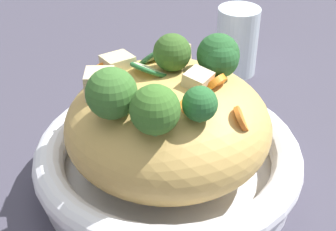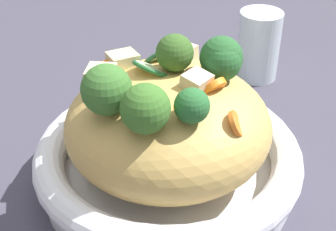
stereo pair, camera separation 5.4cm
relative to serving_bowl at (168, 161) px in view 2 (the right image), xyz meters
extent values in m
plane|color=#3E3B49|center=(0.00, 0.00, -0.03)|extent=(3.00, 3.00, 0.00)
cylinder|color=white|center=(0.00, 0.00, -0.02)|extent=(0.29, 0.29, 0.02)
torus|color=white|center=(0.00, 0.00, 0.01)|extent=(0.31, 0.31, 0.04)
ellipsoid|color=tan|center=(0.00, 0.00, 0.05)|extent=(0.23, 0.23, 0.12)
torus|color=tan|center=(0.00, 0.01, 0.09)|extent=(0.07, 0.06, 0.03)
torus|color=tan|center=(-0.02, 0.02, 0.09)|extent=(0.06, 0.06, 0.01)
torus|color=tan|center=(-0.01, 0.04, 0.10)|extent=(0.06, 0.06, 0.02)
cone|color=#99B56C|center=(-0.07, 0.00, 0.10)|extent=(0.01, 0.02, 0.02)
sphere|color=#296530|center=(-0.07, 0.00, 0.12)|extent=(0.04, 0.04, 0.03)
cone|color=#93B675|center=(0.00, -0.06, 0.10)|extent=(0.02, 0.02, 0.02)
sphere|color=#285D2D|center=(0.00, -0.06, 0.12)|extent=(0.05, 0.05, 0.05)
cone|color=#8CB36D|center=(-0.02, 0.07, 0.10)|extent=(0.02, 0.03, 0.02)
sphere|color=#3B6C2D|center=(-0.02, 0.07, 0.12)|extent=(0.07, 0.07, 0.05)
cone|color=#93AC77|center=(-0.01, -0.06, 0.10)|extent=(0.03, 0.03, 0.02)
sphere|color=#295F2E|center=(-0.01, -0.06, 0.12)|extent=(0.06, 0.06, 0.04)
cone|color=#8FAD76|center=(-0.06, 0.04, 0.09)|extent=(0.03, 0.03, 0.02)
sphere|color=#3B6D28|center=(-0.06, 0.04, 0.12)|extent=(0.07, 0.07, 0.05)
cone|color=#97B66F|center=(0.02, -0.01, 0.11)|extent=(0.02, 0.02, 0.01)
sphere|color=#375D25|center=(0.02, -0.01, 0.13)|extent=(0.06, 0.06, 0.04)
cylinder|color=orange|center=(-0.07, -0.04, 0.09)|extent=(0.03, 0.03, 0.03)
cylinder|color=orange|center=(-0.03, -0.04, 0.11)|extent=(0.03, 0.03, 0.03)
cylinder|color=orange|center=(0.06, 0.05, 0.10)|extent=(0.02, 0.03, 0.03)
cylinder|color=orange|center=(-0.05, 0.00, 0.11)|extent=(0.03, 0.03, 0.01)
cylinder|color=beige|center=(0.02, 0.01, 0.11)|extent=(0.05, 0.05, 0.02)
torus|color=#225D2D|center=(0.02, 0.01, 0.11)|extent=(0.06, 0.05, 0.03)
cylinder|color=beige|center=(0.06, -0.01, 0.10)|extent=(0.04, 0.04, 0.03)
torus|color=#27542F|center=(0.06, -0.01, 0.10)|extent=(0.04, 0.05, 0.04)
cube|color=beige|center=(0.06, 0.03, 0.10)|extent=(0.04, 0.03, 0.03)
cube|color=beige|center=(-0.02, -0.02, 0.11)|extent=(0.04, 0.04, 0.02)
cube|color=beige|center=(0.06, -0.04, 0.10)|extent=(0.03, 0.03, 0.02)
cube|color=beige|center=(0.03, 0.06, 0.10)|extent=(0.04, 0.04, 0.03)
cylinder|color=silver|center=(0.20, -0.22, 0.02)|extent=(0.07, 0.07, 0.11)
camera|label=1|loc=(-0.40, 0.20, 0.36)|focal=52.60mm
camera|label=2|loc=(-0.42, 0.15, 0.36)|focal=52.60mm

